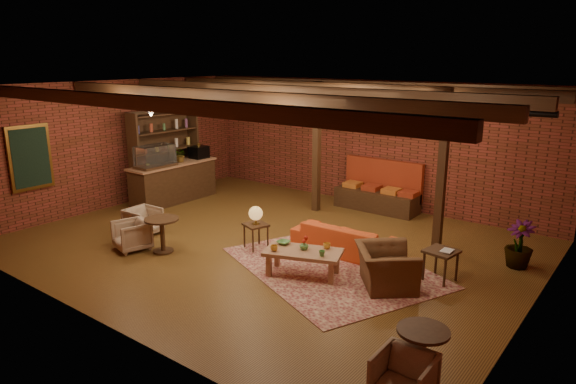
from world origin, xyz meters
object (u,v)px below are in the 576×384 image
Objects in this scene: side_table_book at (441,252)px; coffee_table at (303,253)px; armchair_right at (386,261)px; armchair_a at (143,220)px; armchair_far at (404,376)px; plant_tall at (525,198)px; sofa at (345,239)px; side_table_lamp at (256,217)px; round_table_left at (162,229)px; round_table_right at (422,348)px; armchair_b at (132,234)px.

coffee_table is at bearing -148.53° from side_table_book.
armchair_a is at bearing 58.92° from armchair_right.
armchair_far is 4.92m from plant_tall.
plant_tall is (2.88, 1.34, 1.03)m from sofa.
sofa is at bearing 177.13° from side_table_book.
side_table_lamp is 1.34× the size of armchair_a.
round_table_right reaches higher than round_table_left.
plant_tall reaches higher than armchair_b.
armchair_right is (2.88, -0.02, -0.22)m from side_table_lamp.
round_table_left is at bearing -149.17° from plant_tall.
armchair_far is (2.92, -2.13, -0.09)m from coffee_table.
armchair_far reaches higher than sofa.
armchair_b is 0.25× the size of plant_tall.
armchair_b is at bearing -162.91° from coffee_table.
coffee_table reaches higher than sofa.
coffee_table is 4.09m from plant_tall.
armchair_right is 0.39× the size of plant_tall.
side_table_lamp is at bearing 49.89° from armchair_right.
round_table_left is (-1.35, -1.26, -0.20)m from side_table_lamp.
sofa is 3.25× the size of armchair_far.
armchair_right is 3.01m from armchair_far.
plant_tall reaches higher than side_table_lamp.
side_table_lamp is at bearing -73.96° from armchair_a.
round_table_right is (6.40, -0.66, 0.15)m from armchair_b.
armchair_b is (-1.95, -1.54, -0.35)m from side_table_lamp.
round_table_right is at bearing -103.56° from armchair_a.
round_table_left is at bearing -137.14° from side_table_lamp.
armchair_far is at bearing -30.54° from side_table_lamp.
armchair_right reaches higher than armchair_a.
side_table_lamp is at bearing 162.26° from coffee_table.
armchair_b is 1.03× the size of armchair_far.
round_table_right is at bearing 131.09° from sofa.
armchair_a is 7.08m from round_table_right.
armchair_b is at bearing -154.70° from round_table_left.
armchair_right is 2.85m from plant_tall.
side_table_lamp reaches higher than coffee_table.
side_table_book is (0.64, 0.78, 0.06)m from armchair_right.
side_table_lamp is at bearing 26.74° from sofa.
side_table_book is at bearing 12.24° from side_table_lamp.
armchair_b is at bearing -149.66° from plant_tall.
armchair_a is 6.25m from side_table_book.
plant_tall is at bearing 46.61° from armchair_b.
armchair_far is (6.92, -1.76, -0.01)m from armchair_a.
sofa is 3.61m from round_table_left.
side_table_lamp reaches higher than round_table_left.
armchair_a is 1.01× the size of armchair_b.
sofa reaches higher than side_table_book.
round_table_left is 1.23m from armchair_a.
armchair_far is at bearing -36.06° from coffee_table.
plant_tall is at bearing -157.29° from sofa.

